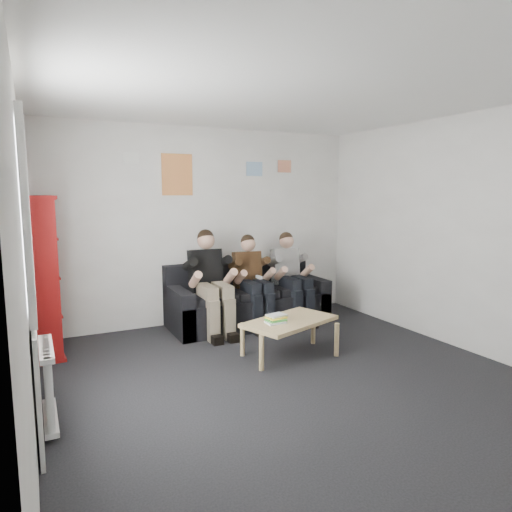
{
  "coord_description": "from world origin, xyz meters",
  "views": [
    {
      "loc": [
        -2.19,
        -3.52,
        1.82
      ],
      "look_at": [
        0.19,
        1.3,
        1.06
      ],
      "focal_mm": 32.0,
      "sensor_mm": 36.0,
      "label": 1
    }
  ],
  "objects_px": {
    "bookshelf": "(45,276)",
    "person_right": "(292,277)",
    "sofa": "(247,302)",
    "person_left": "(211,283)",
    "person_middle": "(253,281)",
    "coffee_table": "(290,324)"
  },
  "relations": [
    {
      "from": "sofa",
      "to": "bookshelf",
      "type": "height_order",
      "value": "bookshelf"
    },
    {
      "from": "sofa",
      "to": "bookshelf",
      "type": "relative_size",
      "value": 1.22
    },
    {
      "from": "person_right",
      "to": "person_middle",
      "type": "bearing_deg",
      "value": -171.26
    },
    {
      "from": "coffee_table",
      "to": "person_left",
      "type": "bearing_deg",
      "value": 112.01
    },
    {
      "from": "bookshelf",
      "to": "person_middle",
      "type": "distance_m",
      "value": 2.55
    },
    {
      "from": "person_left",
      "to": "person_middle",
      "type": "height_order",
      "value": "person_left"
    },
    {
      "from": "person_left",
      "to": "person_right",
      "type": "height_order",
      "value": "person_left"
    },
    {
      "from": "bookshelf",
      "to": "person_middle",
      "type": "bearing_deg",
      "value": -6.43
    },
    {
      "from": "sofa",
      "to": "person_right",
      "type": "bearing_deg",
      "value": -17.94
    },
    {
      "from": "bookshelf",
      "to": "person_right",
      "type": "relative_size",
      "value": 1.42
    },
    {
      "from": "bookshelf",
      "to": "coffee_table",
      "type": "bearing_deg",
      "value": -32.27
    },
    {
      "from": "bookshelf",
      "to": "person_right",
      "type": "xyz_separation_m",
      "value": [
        3.14,
        -0.11,
        -0.26
      ]
    },
    {
      "from": "person_middle",
      "to": "person_left",
      "type": "bearing_deg",
      "value": -171.11
    },
    {
      "from": "bookshelf",
      "to": "coffee_table",
      "type": "height_order",
      "value": "bookshelf"
    },
    {
      "from": "person_left",
      "to": "coffee_table",
      "type": "bearing_deg",
      "value": -65.57
    },
    {
      "from": "person_left",
      "to": "person_right",
      "type": "relative_size",
      "value": 1.06
    },
    {
      "from": "person_middle",
      "to": "bookshelf",
      "type": "bearing_deg",
      "value": -173.97
    },
    {
      "from": "sofa",
      "to": "person_right",
      "type": "distance_m",
      "value": 0.72
    },
    {
      "from": "bookshelf",
      "to": "person_middle",
      "type": "relative_size",
      "value": 1.43
    },
    {
      "from": "person_middle",
      "to": "coffee_table",
      "type": "bearing_deg",
      "value": -87.71
    },
    {
      "from": "coffee_table",
      "to": "person_left",
      "type": "xyz_separation_m",
      "value": [
        -0.48,
        1.18,
        0.3
      ]
    },
    {
      "from": "person_right",
      "to": "sofa",
      "type": "bearing_deg",
      "value": 170.83
    }
  ]
}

